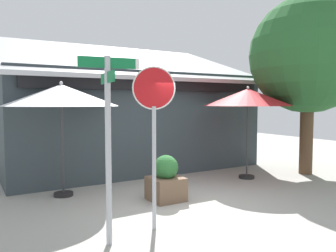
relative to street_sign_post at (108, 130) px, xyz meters
name	(u,v)px	position (x,y,z in m)	size (l,w,h in m)	color
ground_plane	(188,207)	(2.16, 1.05, -1.81)	(28.00, 28.00, 0.10)	#9E9B93
cafe_building	(125,118)	(2.89, 6.04, -0.12)	(8.47, 5.15, 4.45)	#333D42
street_sign_post	(108,130)	(0.00, 0.00, 0.00)	(0.91, 0.85, 2.86)	#A8AAB2
stop_sign	(154,118)	(0.89, 0.21, 0.15)	(0.66, 0.32, 2.77)	#A8AAB2
patio_umbrella_ivory_left	(61,96)	(0.06, 3.11, 0.56)	(2.61, 2.61, 2.65)	black
patio_umbrella_crimson_center	(248,98)	(5.03, 2.31, 0.54)	(2.48, 2.48, 2.63)	black
shade_tree	(317,58)	(7.26, 1.76, 1.73)	(3.90, 3.48, 5.33)	brown
sidewalk_planter	(166,181)	(1.93, 1.59, -1.32)	(0.71, 0.71, 1.01)	brown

